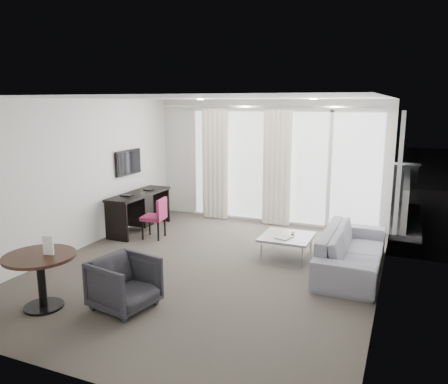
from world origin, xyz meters
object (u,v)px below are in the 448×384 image
at_px(tub_armchair, 125,284).
at_px(round_table, 42,281).
at_px(desk, 139,212).
at_px(rattan_chair_a, 325,191).
at_px(sofa, 352,250).
at_px(desk_chair, 153,218).
at_px(rattan_chair_b, 359,192).
at_px(coffee_table, 287,246).

bearing_deg(tub_armchair, round_table, 122.76).
height_order(round_table, tub_armchair, round_table).
bearing_deg(desk, rattan_chair_a, 45.96).
relative_size(desk, sofa, 0.74).
bearing_deg(desk_chair, rattan_chair_b, 41.18).
bearing_deg(sofa, desk, 82.43).
bearing_deg(rattan_chair_b, tub_armchair, -86.78).
bearing_deg(desk_chair, desk, 140.04).
bearing_deg(round_table, coffee_table, 51.89).
distance_m(desk, rattan_chair_b, 5.22).
height_order(tub_armchair, rattan_chair_b, rattan_chair_b).
bearing_deg(round_table, desk_chair, 94.92).
bearing_deg(sofa, rattan_chair_b, 4.80).
relative_size(tub_armchair, rattan_chair_b, 0.82).
xyz_separation_m(desk, rattan_chair_b, (3.87, 3.49, 0.06)).
xyz_separation_m(desk, coffee_table, (3.14, -0.38, -0.20)).
distance_m(desk, rattan_chair_a, 4.48).
bearing_deg(rattan_chair_b, coffee_table, -79.37).
relative_size(coffee_table, rattan_chair_a, 0.94).
height_order(desk_chair, sofa, desk_chair).
height_order(desk, sofa, desk).
height_order(sofa, rattan_chair_b, rattan_chair_b).
distance_m(desk_chair, rattan_chair_b, 5.08).
distance_m(desk, tub_armchair, 3.46).
bearing_deg(desk, tub_armchair, -59.38).
xyz_separation_m(round_table, sofa, (3.41, 2.81, -0.03)).
height_order(desk, round_table, desk).
relative_size(desk_chair, tub_armchair, 1.09).
height_order(sofa, rattan_chair_a, rattan_chair_a).
relative_size(desk_chair, rattan_chair_b, 0.89).
bearing_deg(rattan_chair_b, desk_chair, -109.70).
bearing_deg(desk, sofa, -7.57).
relative_size(round_table, tub_armchair, 1.22).
relative_size(desk_chair, coffee_table, 0.95).
height_order(desk_chair, coffee_table, desk_chair).
xyz_separation_m(tub_armchair, rattan_chair_b, (2.11, 6.47, 0.11)).
relative_size(round_table, rattan_chair_b, 0.99).
height_order(tub_armchair, rattan_chair_a, rattan_chair_a).
bearing_deg(rattan_chair_a, tub_armchair, -82.16).
height_order(desk, tub_armchair, desk).
relative_size(round_table, coffee_table, 1.07).
xyz_separation_m(rattan_chair_a, rattan_chair_b, (0.76, 0.28, 0.00)).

